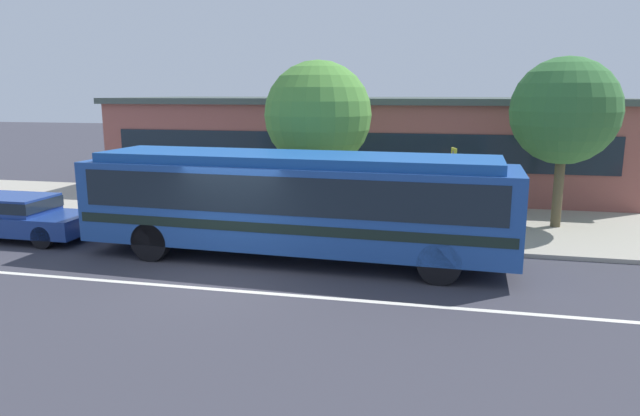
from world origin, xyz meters
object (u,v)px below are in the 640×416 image
(pedestrian_walking_along_curb, at_px, (443,198))
(street_tree_near_stop, at_px, (318,115))
(pedestrian_waiting_near_sign, at_px, (282,193))
(street_tree_mid_block, at_px, (565,111))
(pedestrian_standing_by_tree, at_px, (214,199))
(transit_bus, at_px, (295,198))
(bus_stop_sign, at_px, (453,183))
(sedan_behind_bus, at_px, (11,214))

(pedestrian_walking_along_curb, distance_m, street_tree_near_stop, 4.64)
(pedestrian_waiting_near_sign, xyz_separation_m, street_tree_mid_block, (8.51, 1.49, 2.57))
(pedestrian_standing_by_tree, bearing_deg, transit_bus, -31.61)
(bus_stop_sign, bearing_deg, street_tree_near_stop, 157.54)
(sedan_behind_bus, relative_size, bus_stop_sign, 1.78)
(pedestrian_standing_by_tree, xyz_separation_m, bus_stop_sign, (6.99, 0.18, 0.70))
(bus_stop_sign, bearing_deg, pedestrian_standing_by_tree, -178.52)
(transit_bus, distance_m, street_tree_near_stop, 4.27)
(pedestrian_standing_by_tree, relative_size, bus_stop_sign, 0.64)
(pedestrian_walking_along_curb, distance_m, pedestrian_standing_by_tree, 6.90)
(pedestrian_waiting_near_sign, height_order, pedestrian_standing_by_tree, pedestrian_waiting_near_sign)
(pedestrian_standing_by_tree, xyz_separation_m, street_tree_mid_block, (10.24, 2.94, 2.59))
(transit_bus, height_order, sedan_behind_bus, transit_bus)
(transit_bus, relative_size, pedestrian_walking_along_curb, 6.44)
(sedan_behind_bus, bearing_deg, pedestrian_waiting_near_sign, 22.63)
(sedan_behind_bus, distance_m, street_tree_mid_block, 16.88)
(transit_bus, height_order, pedestrian_waiting_near_sign, transit_bus)
(transit_bus, xyz_separation_m, pedestrian_standing_by_tree, (-3.04, 1.87, -0.48))
(pedestrian_waiting_near_sign, relative_size, pedestrian_walking_along_curb, 1.00)
(pedestrian_waiting_near_sign, relative_size, pedestrian_standing_by_tree, 1.02)
(transit_bus, xyz_separation_m, pedestrian_waiting_near_sign, (-1.32, 3.33, -0.47))
(sedan_behind_bus, distance_m, bus_stop_sign, 12.90)
(transit_bus, height_order, street_tree_near_stop, street_tree_near_stop)
(street_tree_near_stop, bearing_deg, street_tree_mid_block, 7.84)
(pedestrian_standing_by_tree, bearing_deg, bus_stop_sign, 1.48)
(pedestrian_waiting_near_sign, relative_size, bus_stop_sign, 0.65)
(transit_bus, relative_size, street_tree_near_stop, 2.17)
(bus_stop_sign, bearing_deg, sedan_behind_bus, -171.80)
(transit_bus, distance_m, pedestrian_walking_along_curb, 5.03)
(bus_stop_sign, bearing_deg, transit_bus, -152.50)
(pedestrian_walking_along_curb, xyz_separation_m, bus_stop_sign, (0.25, -1.32, 0.68))
(transit_bus, height_order, pedestrian_standing_by_tree, transit_bus)
(pedestrian_standing_by_tree, distance_m, street_tree_mid_block, 10.96)
(pedestrian_walking_along_curb, height_order, street_tree_near_stop, street_tree_near_stop)
(bus_stop_sign, bearing_deg, pedestrian_waiting_near_sign, 166.41)
(pedestrian_walking_along_curb, distance_m, bus_stop_sign, 1.51)
(pedestrian_walking_along_curb, bearing_deg, sedan_behind_bus, -165.79)
(pedestrian_walking_along_curb, height_order, pedestrian_standing_by_tree, pedestrian_walking_along_curb)
(street_tree_near_stop, bearing_deg, pedestrian_standing_by_tree, -145.58)
(pedestrian_waiting_near_sign, distance_m, bus_stop_sign, 5.46)
(sedan_behind_bus, xyz_separation_m, pedestrian_walking_along_curb, (12.47, 3.16, 0.41))
(pedestrian_standing_by_tree, relative_size, street_tree_mid_block, 0.33)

